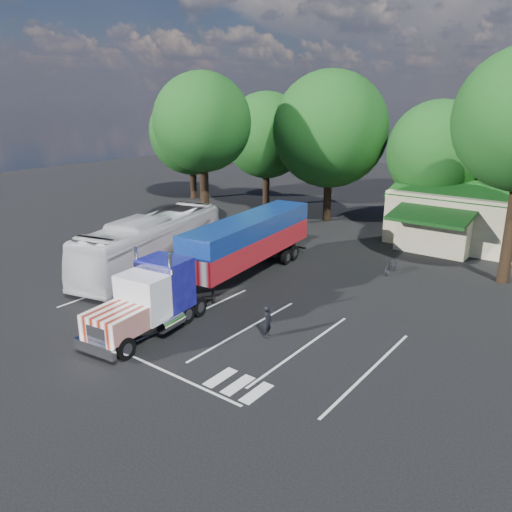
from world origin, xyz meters
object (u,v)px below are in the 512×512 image
Objects in this scene: semi_truck at (228,251)px; tour_bus at (152,243)px; silver_sedan at (493,245)px; bicycle at (391,266)px; woman at (268,322)px.

tour_bus is (-5.89, -0.50, -0.44)m from semi_truck.
bicycle is at bearing 139.59° from silver_sedan.
semi_truck reaches higher than woman.
woman reaches higher than bicycle.
semi_truck is 1.48× the size of tour_bus.
silver_sedan is at bearing 31.94° from tour_bus.
semi_truck is at bearing -8.25° from tour_bus.
woman is 11.98m from bicycle.
woman is at bearing 152.42° from silver_sedan.
tour_bus reaches higher than bicycle.
bicycle is at bearing 21.50° from tour_bus.
silver_sedan is at bearing 61.37° from bicycle.
tour_bus is 2.99× the size of silver_sedan.
woman reaches higher than silver_sedan.
woman is at bearing -96.12° from bicycle.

